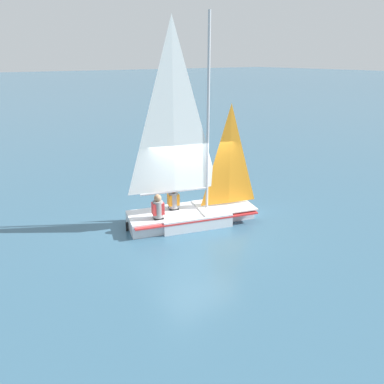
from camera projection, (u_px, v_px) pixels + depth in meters
name	position (u px, v px, depth m)	size (l,w,h in m)	color
ground_plane	(192.00, 222.00, 11.80)	(260.00, 260.00, 0.00)	#38607A
sailboat_main	(191.00, 195.00, 11.48)	(4.14, 2.48, 6.09)	silver
sailor_helm	(173.00, 202.00, 11.67)	(0.40, 0.37, 1.16)	black
sailor_crew	(158.00, 212.00, 10.99)	(0.40, 0.37, 1.16)	black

